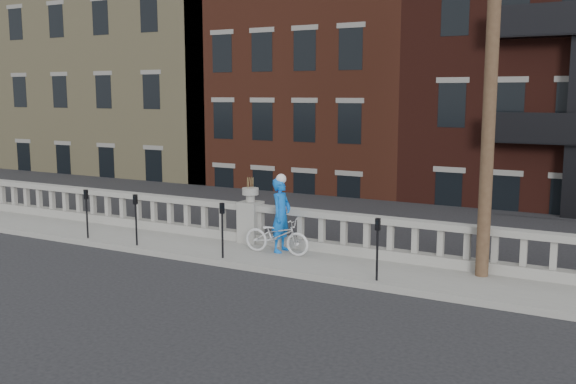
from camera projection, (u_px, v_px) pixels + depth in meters
name	position (u px, v px, depth m)	size (l,w,h in m)	color
ground	(155.00, 285.00, 13.95)	(120.00, 120.00, 0.00)	black
sidewalk	(231.00, 252.00, 16.54)	(32.00, 2.20, 0.15)	gray
balustrade	(251.00, 224.00, 17.28)	(28.00, 0.34, 1.03)	gray
planter_pedestal	(251.00, 217.00, 17.25)	(0.55, 0.55, 1.76)	gray
lower_level	(454.00, 122.00, 33.28)	(80.00, 44.00, 20.80)	#605E59
utility_pole	(493.00, 39.00, 13.34)	(1.60, 0.28, 10.00)	#422D1E
parking_meter_a	(87.00, 208.00, 17.65)	(0.10, 0.09, 1.36)	black
parking_meter_b	(136.00, 214.00, 16.81)	(0.10, 0.09, 1.36)	black
parking_meter_c	(222.00, 224.00, 15.52)	(0.10, 0.09, 1.36)	black
parking_meter_d	(377.00, 242.00, 13.63)	(0.10, 0.09, 1.36)	black
bicycle	(277.00, 236.00, 16.01)	(0.61, 1.75, 0.92)	silver
cyclist	(281.00, 215.00, 16.15)	(0.68, 0.45, 1.88)	blue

